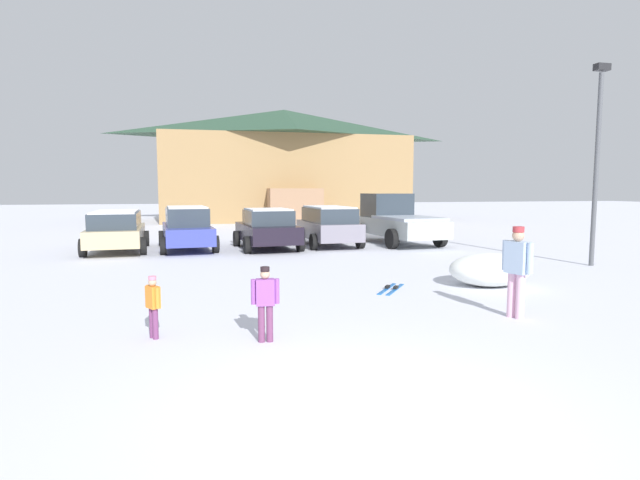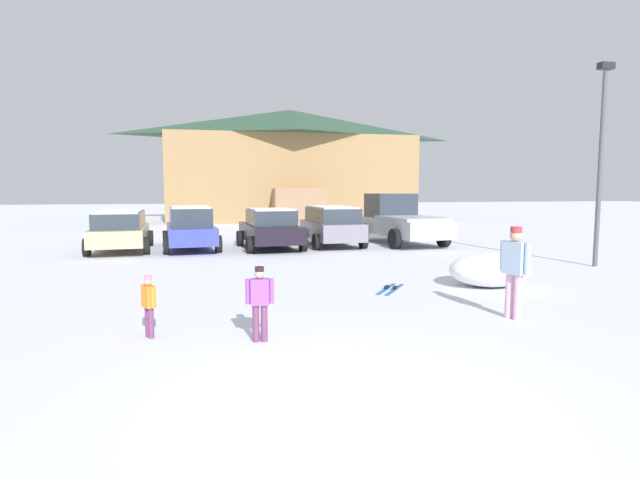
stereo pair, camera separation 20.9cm
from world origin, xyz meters
name	(u,v)px [view 1 (the left image)]	position (x,y,z in m)	size (l,w,h in m)	color
ground	(362,411)	(0.00, 0.00, 0.00)	(160.00, 160.00, 0.00)	silver
ski_lodge	(285,165)	(4.76, 33.08, 4.21)	(18.59, 9.61, 8.32)	#9A784B
parked_beige_suv	(117,229)	(-4.68, 15.19, 0.84)	(2.41, 4.80, 1.54)	tan
parked_blue_hatchback	(187,228)	(-2.12, 15.14, 0.84)	(2.37, 4.85, 1.68)	#37429E
parked_black_sedan	(267,228)	(0.94, 14.59, 0.81)	(2.48, 4.16, 1.59)	black
parked_grey_wagon	(328,225)	(3.53, 15.02, 0.89)	(2.25, 4.07, 1.64)	gray
pickup_truck	(395,220)	(6.61, 15.38, 0.99)	(2.79, 5.54, 2.15)	#B2BCBA
skier_adult_in_blue_parka	(517,267)	(3.92, 3.01, 0.94)	(0.36, 0.59, 1.67)	#E5AECC
skier_child_in_orange_jacket	(153,303)	(-2.36, 3.23, 0.56)	(0.25, 0.32, 0.99)	#703765
skier_child_in_purple_jacket	(265,300)	(-0.68, 2.64, 0.66)	(0.43, 0.19, 1.16)	#6E3960
pair_of_skis	(391,289)	(2.70, 5.97, 0.02)	(1.05, 1.29, 0.08)	blue
lamp_post	(597,155)	(10.04, 7.97, 3.36)	(0.44, 0.24, 6.02)	#515459
plowed_snow_pile	(490,270)	(5.19, 5.85, 0.39)	(2.00, 1.60, 0.79)	white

